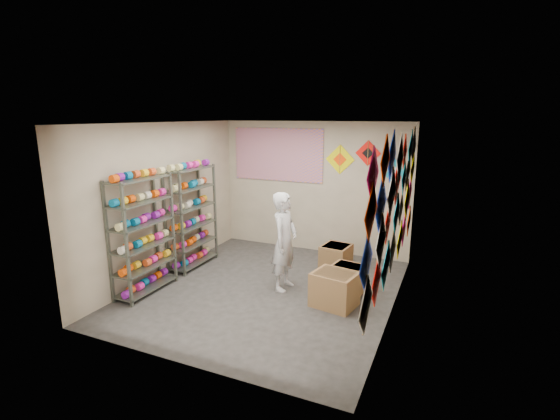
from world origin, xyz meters
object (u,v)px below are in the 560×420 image
at_px(carton_c, 336,257).
at_px(shelf_rack_front, 143,236).
at_px(carton_a, 335,289).
at_px(carton_b, 348,278).
at_px(shopkeeper, 284,241).
at_px(shelf_rack_back, 192,217).

bearing_deg(carton_c, shelf_rack_front, -131.79).
relative_size(carton_a, carton_b, 1.19).
bearing_deg(shopkeeper, carton_b, -70.15).
bearing_deg(carton_b, shelf_rack_back, -169.28).
xyz_separation_m(carton_a, carton_c, (-0.40, 1.45, -0.03)).
bearing_deg(shelf_rack_back, carton_a, -10.60).
bearing_deg(shelf_rack_back, carton_b, 1.11).
bearing_deg(carton_c, shelf_rack_back, -153.09).
xyz_separation_m(shelf_rack_back, shopkeeper, (2.01, -0.27, -0.14)).
relative_size(shelf_rack_back, shopkeeper, 1.17).
bearing_deg(shopkeeper, shelf_rack_back, 83.81).
relative_size(shopkeeper, carton_c, 3.06).
distance_m(shelf_rack_front, carton_c, 3.45).
xyz_separation_m(shelf_rack_back, carton_c, (2.56, 0.90, -0.72)).
distance_m(shelf_rack_front, carton_a, 3.13).
height_order(shelf_rack_back, carton_c, shelf_rack_back).
height_order(shelf_rack_front, shopkeeper, shelf_rack_front).
distance_m(shopkeeper, carton_c, 1.42).
height_order(shelf_rack_back, carton_b, shelf_rack_back).
distance_m(carton_a, carton_b, 0.62).
xyz_separation_m(shelf_rack_back, carton_b, (3.01, 0.06, -0.73)).
bearing_deg(carton_b, shopkeeper, -152.06).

